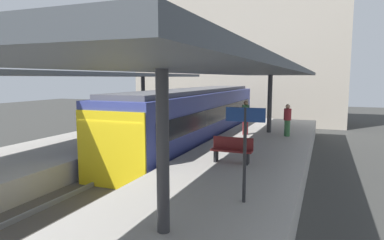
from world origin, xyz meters
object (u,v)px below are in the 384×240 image
platform_sign (245,133)px  commuter_train (195,118)px  passenger_mid_platform (287,120)px  passenger_near_bench (246,117)px  platform_bench (232,149)px

platform_sign → commuter_train: bearing=117.3°
commuter_train → passenger_mid_platform: commuter_train is taller
passenger_mid_platform → commuter_train: bearing=-177.3°
passenger_near_bench → passenger_mid_platform: bearing=7.6°
commuter_train → platform_sign: bearing=-62.7°
platform_bench → passenger_mid_platform: bearing=79.2°
platform_bench → platform_sign: bearing=-70.9°
platform_bench → passenger_near_bench: 5.95m
platform_bench → platform_sign: platform_sign is taller
platform_sign → passenger_near_bench: size_ratio=1.28×
platform_sign → passenger_near_bench: (-2.08, 9.39, -0.72)m
commuter_train → platform_bench: commuter_train is taller
passenger_near_bench → platform_bench: bearing=-81.7°
platform_bench → passenger_near_bench: bearing=98.3°
platform_sign → platform_bench: bearing=109.1°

